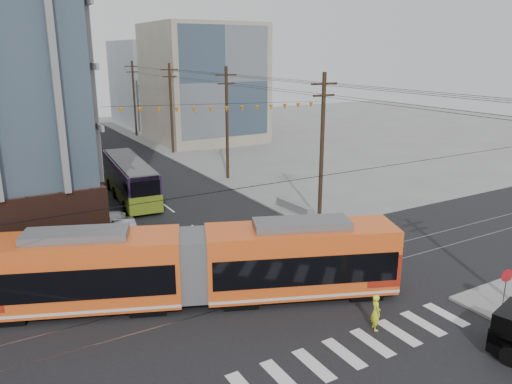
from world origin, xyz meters
TOP-DOWN VIEW (x-y plane):
  - ground at (0.00, 0.00)m, footprint 160.00×160.00m
  - bg_bldg_ne_near at (16.00, 48.00)m, footprint 14.00×14.00m
  - bg_bldg_ne_far at (18.00, 68.00)m, footprint 16.00×16.00m
  - utility_pole_far at (8.50, 56.00)m, footprint 0.30×0.30m
  - streetcar at (-4.48, 4.38)m, footprint 20.34×10.54m
  - city_bus at (-1.76, 24.55)m, footprint 3.71×12.30m
  - parked_car_silver at (-4.96, 15.55)m, footprint 1.87×4.17m
  - parked_car_white at (-5.19, 17.35)m, footprint 2.85×4.86m
  - parked_car_grey at (-5.51, 25.94)m, footprint 3.36×5.55m
  - pedestrian at (1.67, -2.22)m, footprint 0.62×0.75m
  - stop_sign at (7.97, -4.34)m, footprint 0.84×0.84m
  - jersey_barrier at (8.30, 14.03)m, footprint 1.16×4.00m

SIDE VIEW (x-z plane):
  - ground at x=0.00m, z-range 0.00..0.00m
  - jersey_barrier at x=8.30m, z-range 0.00..0.79m
  - parked_car_white at x=-5.19m, z-range 0.00..1.32m
  - parked_car_silver at x=-4.96m, z-range 0.00..1.33m
  - parked_car_grey at x=-5.51m, z-range 0.00..1.44m
  - pedestrian at x=1.67m, z-range 0.00..1.76m
  - stop_sign at x=7.97m, z-range 0.00..2.26m
  - city_bus at x=-1.76m, z-range 0.00..3.43m
  - streetcar at x=-4.48m, z-range 0.00..4.00m
  - utility_pole_far at x=8.50m, z-range 0.00..11.00m
  - bg_bldg_ne_far at x=18.00m, z-range 0.00..14.00m
  - bg_bldg_ne_near at x=16.00m, z-range 0.00..16.00m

